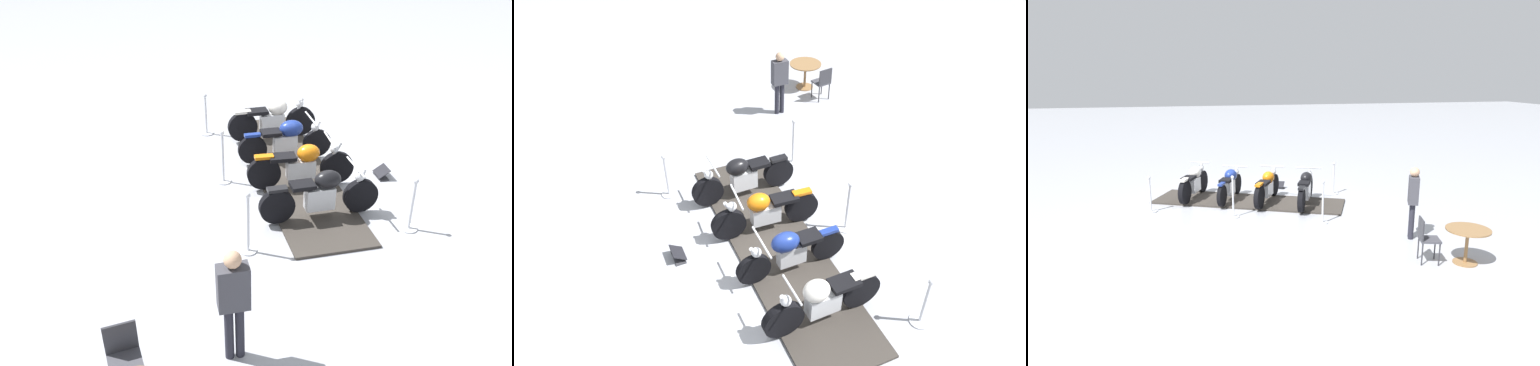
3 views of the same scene
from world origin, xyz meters
TOP-DOWN VIEW (x-y plane):
  - ground_plane at (0.00, 0.00)m, footprint 80.00×80.00m
  - display_platform at (0.00, 0.00)m, footprint 3.66×5.80m
  - motorcycle_black at (0.66, 1.60)m, footprint 2.12×1.12m
  - motorcycle_copper at (0.21, 0.54)m, footprint 1.98×1.14m
  - motorcycle_navy at (-0.27, -0.51)m, footprint 1.95×1.05m
  - motorcycle_cream at (-0.72, -1.58)m, footprint 1.99×0.98m
  - stanchion_left_front at (2.30, 1.62)m, footprint 0.29×0.29m
  - stanchion_right_front at (-0.38, 2.79)m, footprint 0.32×0.32m
  - stanchion_left_rear at (0.38, -2.79)m, footprint 0.34×0.34m
  - stanchion_left_mid at (1.34, -0.58)m, footprint 0.32×0.32m
  - info_placard at (-1.41, 1.21)m, footprint 0.37×0.44m
  - cafe_table at (5.31, 3.76)m, footprint 0.89×0.89m
  - cafe_chair_near_table at (5.09, 2.97)m, footprint 0.49×0.49m
  - bystander_person at (3.75, 3.35)m, footprint 0.45×0.36m

SIDE VIEW (x-z plane):
  - ground_plane at x=0.00m, z-range 0.00..0.00m
  - display_platform at x=0.00m, z-range 0.00..0.05m
  - info_placard at x=-1.41m, z-range -0.04..0.18m
  - stanchion_left_rear at x=0.38m, z-range -0.20..0.82m
  - stanchion_right_front at x=-0.38m, z-range -0.18..0.85m
  - stanchion_left_mid at x=1.34m, z-range -0.19..0.96m
  - stanchion_left_front at x=2.30m, z-range -0.16..0.98m
  - motorcycle_copper at x=0.21m, z-range 0.03..1.01m
  - motorcycle_black at x=0.66m, z-range 0.05..1.01m
  - motorcycle_cream at x=-0.72m, z-range 0.03..1.03m
  - motorcycle_navy at x=-0.27m, z-range 0.09..1.01m
  - cafe_chair_near_table at x=5.09m, z-range 0.08..1.02m
  - cafe_table at x=5.31m, z-range 0.19..0.93m
  - bystander_person at x=3.75m, z-range 0.17..1.87m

